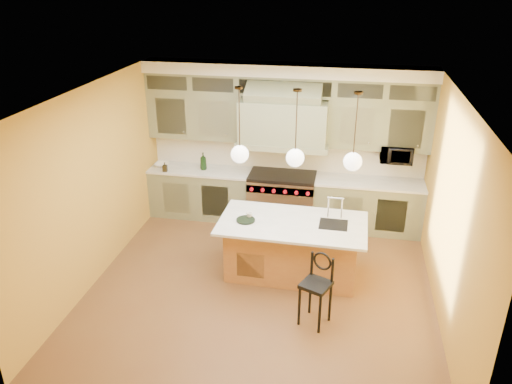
% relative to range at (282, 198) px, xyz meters
% --- Properties ---
extents(floor, '(5.00, 5.00, 0.00)m').
position_rel_range_xyz_m(floor, '(0.00, -2.14, -0.49)').
color(floor, brown).
rests_on(floor, ground).
extents(ceiling, '(5.00, 5.00, 0.00)m').
position_rel_range_xyz_m(ceiling, '(0.00, -2.14, 2.41)').
color(ceiling, white).
rests_on(ceiling, wall_back).
extents(wall_back, '(5.00, 0.00, 5.00)m').
position_rel_range_xyz_m(wall_back, '(0.00, 0.36, 0.96)').
color(wall_back, gold).
rests_on(wall_back, ground).
extents(wall_front, '(5.00, 0.00, 5.00)m').
position_rel_range_xyz_m(wall_front, '(0.00, -4.64, 0.96)').
color(wall_front, gold).
rests_on(wall_front, ground).
extents(wall_left, '(0.00, 5.00, 5.00)m').
position_rel_range_xyz_m(wall_left, '(-2.50, -2.14, 0.96)').
color(wall_left, gold).
rests_on(wall_left, ground).
extents(wall_right, '(0.00, 5.00, 5.00)m').
position_rel_range_xyz_m(wall_right, '(2.50, -2.14, 0.96)').
color(wall_right, gold).
rests_on(wall_right, ground).
extents(back_cabinetry, '(5.00, 0.77, 2.90)m').
position_rel_range_xyz_m(back_cabinetry, '(0.00, 0.09, 0.94)').
color(back_cabinetry, gray).
rests_on(back_cabinetry, floor).
extents(range, '(1.20, 0.74, 0.96)m').
position_rel_range_xyz_m(range, '(0.00, 0.00, 0.00)').
color(range, silver).
rests_on(range, floor).
extents(kitchen_island, '(2.20, 1.20, 1.35)m').
position_rel_range_xyz_m(kitchen_island, '(0.41, -1.70, -0.01)').
color(kitchen_island, '#A7673B').
rests_on(kitchen_island, floor).
extents(counter_stool, '(0.46, 0.46, 1.01)m').
position_rel_range_xyz_m(counter_stool, '(0.86, -2.80, 0.09)').
color(counter_stool, black).
rests_on(counter_stool, floor).
extents(microwave, '(0.54, 0.37, 0.30)m').
position_rel_range_xyz_m(microwave, '(1.95, 0.11, 0.96)').
color(microwave, black).
rests_on(microwave, back_cabinetry).
extents(oil_bottle_a, '(0.14, 0.14, 0.32)m').
position_rel_range_xyz_m(oil_bottle_a, '(-1.48, 0.01, 0.62)').
color(oil_bottle_a, black).
rests_on(oil_bottle_a, back_cabinetry).
extents(oil_bottle_b, '(0.09, 0.09, 0.17)m').
position_rel_range_xyz_m(oil_bottle_b, '(-2.15, -0.22, 0.54)').
color(oil_bottle_b, black).
rests_on(oil_bottle_b, back_cabinetry).
extents(fruit_bowl, '(0.26, 0.26, 0.06)m').
position_rel_range_xyz_m(fruit_bowl, '(-2.30, 0.01, 0.49)').
color(fruit_bowl, white).
rests_on(fruit_bowl, back_cabinetry).
extents(cup, '(0.11, 0.11, 0.09)m').
position_rel_range_xyz_m(cup, '(-0.26, -1.73, 0.48)').
color(cup, white).
rests_on(cup, kitchen_island).
extents(pendant_left, '(0.26, 0.26, 1.11)m').
position_rel_range_xyz_m(pendant_left, '(-0.40, -1.69, 1.46)').
color(pendant_left, '#2D2319').
rests_on(pendant_left, ceiling).
extents(pendant_center, '(0.26, 0.26, 1.11)m').
position_rel_range_xyz_m(pendant_center, '(0.40, -1.69, 1.46)').
color(pendant_center, '#2D2319').
rests_on(pendant_center, ceiling).
extents(pendant_right, '(0.26, 0.26, 1.11)m').
position_rel_range_xyz_m(pendant_right, '(1.20, -1.69, 1.46)').
color(pendant_right, '#2D2319').
rests_on(pendant_right, ceiling).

